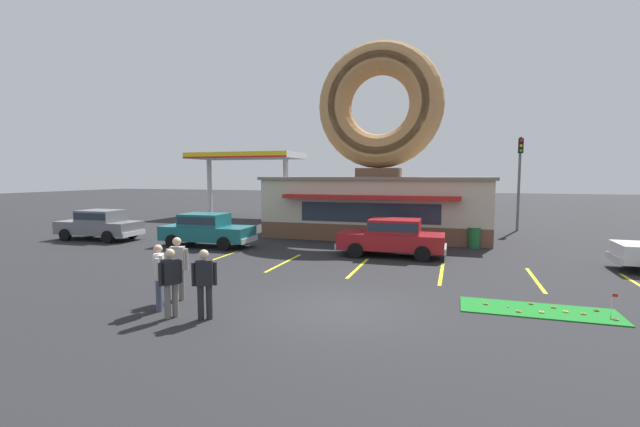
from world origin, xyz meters
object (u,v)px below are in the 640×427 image
object	(u,v)px
pedestrian_blue_sweater_man	(159,274)
traffic_light_pole	(520,171)
pedestrian_clipboard_woman	(171,280)
car_red	(392,236)
car_grey	(100,224)
golf_ball	(509,307)
pedestrian_hooded_kid	(177,265)
car_teal	(206,229)
putting_flag_pin	(614,299)
trash_bin	(474,238)
pedestrian_leather_jacket_man	(204,281)

from	to	relation	value
pedestrian_blue_sweater_man	traffic_light_pole	size ratio (longest dim) A/B	0.29
pedestrian_clipboard_woman	car_red	bearing A→B (deg)	67.55
car_grey	pedestrian_clipboard_woman	distance (m)	15.09
golf_ball	pedestrian_clipboard_woman	distance (m)	8.58
pedestrian_hooded_kid	traffic_light_pole	xyz separation A→B (m)	(10.95, 19.07, 2.73)
car_teal	traffic_light_pole	distance (m)	18.97
putting_flag_pin	pedestrian_hooded_kid	bearing A→B (deg)	-169.36
car_red	traffic_light_pole	size ratio (longest dim) A/B	0.79
car_red	car_grey	size ratio (longest dim) A/B	0.99
traffic_light_pole	car_red	bearing A→B (deg)	-120.00
pedestrian_hooded_kid	car_red	bearing A→B (deg)	60.33
golf_ball	putting_flag_pin	bearing A→B (deg)	2.68
putting_flag_pin	car_teal	xyz separation A→B (m)	(-15.28, 6.03, 0.43)
golf_ball	pedestrian_clipboard_woman	size ratio (longest dim) A/B	0.02
car_teal	trash_bin	bearing A→B (deg)	15.59
car_grey	car_red	bearing A→B (deg)	0.20
pedestrian_hooded_kid	putting_flag_pin	bearing A→B (deg)	10.64
golf_ball	pedestrian_leather_jacket_man	distance (m)	7.75
car_red	pedestrian_blue_sweater_man	world-z (taller)	pedestrian_blue_sweater_man
putting_flag_pin	trash_bin	bearing A→B (deg)	106.87
putting_flag_pin	traffic_light_pole	xyz separation A→B (m)	(-0.06, 17.00, 3.27)
car_red	pedestrian_clipboard_woman	distance (m)	10.38
pedestrian_blue_sweater_man	golf_ball	bearing A→B (deg)	18.49
putting_flag_pin	pedestrian_blue_sweater_man	xyz separation A→B (m)	(-10.92, -2.97, 0.51)
pedestrian_hooded_kid	traffic_light_pole	distance (m)	22.16
golf_ball	putting_flag_pin	world-z (taller)	putting_flag_pin
car_teal	car_red	bearing A→B (deg)	1.21
car_red	car_teal	size ratio (longest dim) A/B	0.99
putting_flag_pin	pedestrian_clipboard_woman	world-z (taller)	pedestrian_clipboard_woman
pedestrian_leather_jacket_man	pedestrian_hooded_kid	bearing A→B (deg)	144.10
putting_flag_pin	pedestrian_blue_sweater_man	world-z (taller)	pedestrian_blue_sweater_man
golf_ball	putting_flag_pin	size ratio (longest dim) A/B	0.08
car_teal	pedestrian_blue_sweater_man	bearing A→B (deg)	-64.13
pedestrian_clipboard_woman	car_teal	bearing A→B (deg)	118.14
car_teal	pedestrian_hooded_kid	xyz separation A→B (m)	(4.27, -8.10, 0.11)
putting_flag_pin	car_grey	size ratio (longest dim) A/B	0.12
pedestrian_hooded_kid	pedestrian_leather_jacket_man	bearing A→B (deg)	-35.90
putting_flag_pin	car_teal	world-z (taller)	car_teal
car_teal	pedestrian_hooded_kid	size ratio (longest dim) A/B	2.62
pedestrian_hooded_kid	car_grey	bearing A→B (deg)	142.99
car_teal	pedestrian_leather_jacket_man	bearing A→B (deg)	-57.62
putting_flag_pin	pedestrian_blue_sweater_man	distance (m)	11.33
car_red	pedestrian_blue_sweater_man	xyz separation A→B (m)	(-4.63, -9.19, 0.07)
pedestrian_clipboard_woman	traffic_light_pole	distance (m)	22.95
car_red	trash_bin	distance (m)	4.74
pedestrian_leather_jacket_man	trash_bin	distance (m)	14.31
putting_flag_pin	pedestrian_hooded_kid	size ratio (longest dim) A/B	0.31
pedestrian_blue_sweater_man	pedestrian_clipboard_woman	size ratio (longest dim) A/B	1.00
golf_ball	pedestrian_leather_jacket_man	xyz separation A→B (m)	(-7.04, -3.12, 0.89)
pedestrian_leather_jacket_man	pedestrian_clipboard_woman	size ratio (longest dim) A/B	1.00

